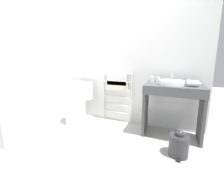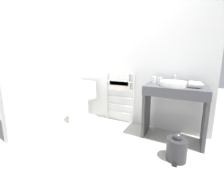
# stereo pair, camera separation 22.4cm
# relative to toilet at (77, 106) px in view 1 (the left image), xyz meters

# --- Properties ---
(ground_plane) EXTENTS (12.00, 12.00, 0.00)m
(ground_plane) POSITION_rel_toilet_xyz_m (0.87, -0.85, -0.32)
(ground_plane) COLOR #B2AFA8
(wall_back) EXTENTS (2.70, 0.12, 2.38)m
(wall_back) POSITION_rel_toilet_xyz_m (0.87, 0.41, 0.87)
(wall_back) COLOR white
(wall_back) RESTS_ON ground_plane
(wall_side) EXTENTS (0.12, 1.80, 2.38)m
(wall_side) POSITION_rel_toilet_xyz_m (-0.42, -0.25, 0.87)
(wall_side) COLOR white
(wall_side) RESTS_ON ground_plane
(toilet) EXTENTS (0.39, 0.51, 0.77)m
(toilet) POSITION_rel_toilet_xyz_m (0.00, 0.00, 0.00)
(toilet) COLOR white
(toilet) RESTS_ON ground_plane
(towel_radiator) EXTENTS (0.58, 0.06, 0.97)m
(towel_radiator) POSITION_rel_toilet_xyz_m (0.69, 0.30, 0.38)
(towel_radiator) COLOR white
(towel_radiator) RESTS_ON ground_plane
(vanity_counter) EXTENTS (0.85, 0.45, 0.82)m
(vanity_counter) POSITION_rel_toilet_xyz_m (1.67, 0.08, 0.23)
(vanity_counter) COLOR #4C4C51
(vanity_counter) RESTS_ON ground_plane
(sink_basin) EXTENTS (0.36, 0.36, 0.07)m
(sink_basin) POSITION_rel_toilet_xyz_m (1.64, 0.08, 0.54)
(sink_basin) COLOR white
(sink_basin) RESTS_ON vanity_counter
(faucet) EXTENTS (0.02, 0.10, 0.15)m
(faucet) POSITION_rel_toilet_xyz_m (1.64, 0.27, 0.60)
(faucet) COLOR silver
(faucet) RESTS_ON vanity_counter
(cup_near_wall) EXTENTS (0.06, 0.06, 0.10)m
(cup_near_wall) POSITION_rel_toilet_xyz_m (1.33, 0.25, 0.56)
(cup_near_wall) COLOR white
(cup_near_wall) RESTS_ON vanity_counter
(cup_near_edge) EXTENTS (0.06, 0.06, 0.09)m
(cup_near_edge) POSITION_rel_toilet_xyz_m (1.43, 0.20, 0.55)
(cup_near_edge) COLOR white
(cup_near_edge) RESTS_ON vanity_counter
(hair_dryer) EXTENTS (0.19, 0.19, 0.09)m
(hair_dryer) POSITION_rel_toilet_xyz_m (1.92, 0.06, 0.55)
(hair_dryer) COLOR white
(hair_dryer) RESTS_ON vanity_counter
(trash_bin) EXTENTS (0.24, 0.27, 0.35)m
(trash_bin) POSITION_rel_toilet_xyz_m (1.78, -0.39, -0.17)
(trash_bin) COLOR #333335
(trash_bin) RESTS_ON ground_plane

